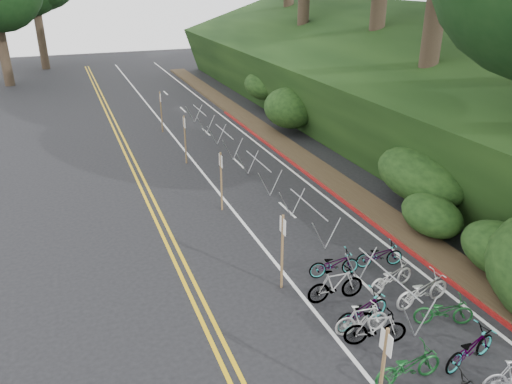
# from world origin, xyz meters

# --- Properties ---
(road_markings) EXTENTS (7.47, 80.00, 0.01)m
(road_markings) POSITION_xyz_m (0.63, 10.10, 0.00)
(road_markings) COLOR gold
(road_markings) RESTS_ON ground
(red_curb) EXTENTS (0.25, 28.00, 0.10)m
(red_curb) POSITION_xyz_m (5.70, 12.00, 0.05)
(red_curb) COLOR maroon
(red_curb) RESTS_ON ground
(embankment) EXTENTS (14.30, 48.14, 9.11)m
(embankment) POSITION_xyz_m (12.96, 19.04, 2.57)
(embankment) COLOR black
(embankment) RESTS_ON ground
(bike_racks_rest) EXTENTS (1.14, 23.00, 1.17)m
(bike_racks_rest) POSITION_xyz_m (3.00, 13.00, 0.85)
(bike_racks_rest) COLOR #9A9DA1
(bike_racks_rest) RESTS_ON ground
(signpost_near) EXTENTS (0.08, 0.40, 2.38)m
(signpost_near) POSITION_xyz_m (0.54, -0.27, 1.37)
(signpost_near) COLOR brown
(signpost_near) RESTS_ON ground
(signposts_rest) EXTENTS (0.08, 18.40, 2.50)m
(signposts_rest) POSITION_xyz_m (0.60, 14.00, 1.43)
(signposts_rest) COLOR brown
(signposts_rest) RESTS_ON ground
(bike_front) EXTENTS (0.62, 1.57, 0.92)m
(bike_front) POSITION_xyz_m (1.73, 2.26, 0.46)
(bike_front) COLOR beige
(bike_front) RESTS_ON ground
(bike_valet) EXTENTS (3.24, 9.84, 1.07)m
(bike_valet) POSITION_xyz_m (2.89, 0.95, 0.47)
(bike_valet) COLOR #9E9EA3
(bike_valet) RESTS_ON ground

